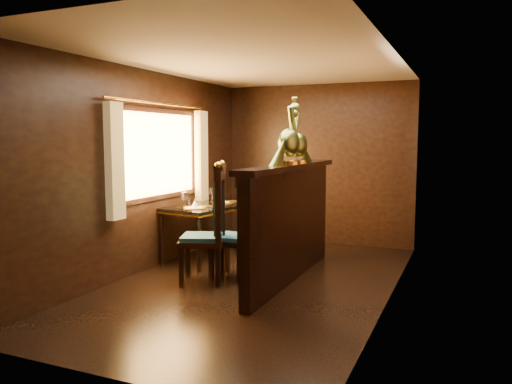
# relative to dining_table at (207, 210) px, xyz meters

# --- Properties ---
(ground) EXTENTS (5.00, 5.00, 0.00)m
(ground) POSITION_rel_dining_table_xyz_m (1.05, -0.81, -0.68)
(ground) COLOR black
(ground) RESTS_ON ground
(room_shell) EXTENTS (3.04, 5.04, 2.52)m
(room_shell) POSITION_rel_dining_table_xyz_m (0.97, -0.79, 0.90)
(room_shell) COLOR black
(room_shell) RESTS_ON ground
(partition) EXTENTS (0.26, 2.70, 1.36)m
(partition) POSITION_rel_dining_table_xyz_m (1.37, -0.51, 0.03)
(partition) COLOR black
(partition) RESTS_ON ground
(dining_table) EXTENTS (0.98, 1.39, 0.95)m
(dining_table) POSITION_rel_dining_table_xyz_m (0.00, 0.00, 0.00)
(dining_table) COLOR black
(dining_table) RESTS_ON ground
(chair_left) EXTENTS (0.65, 0.67, 1.40)m
(chair_left) POSITION_rel_dining_table_xyz_m (0.60, -0.95, 0.05)
(chair_left) COLOR black
(chair_left) RESTS_ON ground
(chair_right) EXTENTS (0.49, 0.52, 1.30)m
(chair_right) POSITION_rel_dining_table_xyz_m (0.84, -0.69, -0.00)
(chair_right) COLOR black
(chair_right) RESTS_ON ground
(peacock_left) EXTENTS (0.24, 0.65, 0.77)m
(peacock_left) POSITION_rel_dining_table_xyz_m (1.38, -0.59, 1.07)
(peacock_left) COLOR #1B5337
(peacock_left) RESTS_ON partition
(peacock_right) EXTENTS (0.22, 0.58, 0.69)m
(peacock_right) POSITION_rel_dining_table_xyz_m (1.38, -0.25, 1.03)
(peacock_right) COLOR #1B5337
(peacock_right) RESTS_ON partition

